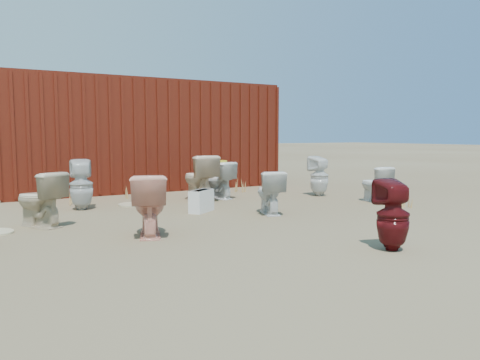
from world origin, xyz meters
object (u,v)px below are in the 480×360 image
toilet_back_beige_right (199,178)px  loose_tank (201,201)px  shipping_container (140,135)px  toilet_back_a (81,185)px  toilet_back_beige_left (39,199)px  toilet_front_maroon (393,215)px  toilet_front_e (375,184)px  toilet_front_pink (149,205)px  toilet_back_yellowlid (217,180)px  toilet_back_e (319,176)px  toilet_front_c (269,192)px

toilet_back_beige_right → loose_tank: size_ratio=1.69×
shipping_container → loose_tank: shipping_container is taller
toilet_back_a → toilet_back_beige_left: bearing=66.6°
toilet_front_maroon → toilet_front_e: (2.52, 2.66, -0.05)m
toilet_front_pink → toilet_back_yellowlid: 3.36m
toilet_back_beige_left → toilet_back_e: 5.28m
loose_tank → toilet_back_e: bearing=-25.1°
toilet_front_c → loose_tank: 1.09m
toilet_back_beige_right → toilet_back_e: size_ratio=1.07×
toilet_front_e → toilet_back_a: (-4.78, 1.76, 0.09)m
toilet_front_e → toilet_back_beige_left: (-5.56, 0.57, 0.04)m
toilet_back_beige_left → toilet_back_e: bearing=156.1°
toilet_front_c → toilet_front_e: (2.36, 0.10, -0.01)m
toilet_front_maroon → toilet_back_a: (-2.27, 4.42, 0.03)m
toilet_back_e → toilet_back_a: bearing=-11.8°
shipping_container → toilet_back_a: size_ratio=7.30×
toilet_front_c → toilet_back_a: (-2.42, 1.86, 0.08)m
toilet_front_c → toilet_back_yellowlid: toilet_back_yellowlid is taller
toilet_back_a → toilet_back_beige_right: (2.08, -0.04, 0.01)m
toilet_front_maroon → toilet_back_beige_right: (-0.18, 4.39, 0.05)m
toilet_front_c → toilet_back_beige_right: (-0.34, 1.82, 0.09)m
shipping_container → toilet_back_beige_right: (0.18, -2.78, -0.78)m
toilet_front_e → toilet_back_beige_right: size_ratio=0.76×
toilet_front_e → toilet_back_beige_left: size_ratio=0.88×
toilet_front_e → toilet_front_maroon: bearing=53.9°
toilet_front_c → toilet_front_maroon: toilet_front_maroon is taller
toilet_back_e → toilet_front_e: bearing=100.9°
toilet_front_c → toilet_front_maroon: size_ratio=0.89×
toilet_front_maroon → toilet_front_e: size_ratio=1.16×
shipping_container → toilet_back_beige_left: (-2.68, -3.93, -0.83)m
shipping_container → toilet_back_beige_right: shipping_container is taller
toilet_front_c → toilet_back_yellowlid: 1.94m
toilet_back_yellowlid → toilet_back_e: bearing=141.2°
toilet_front_maroon → toilet_back_yellowlid: 4.51m
toilet_front_pink → toilet_front_maroon: (1.97, -1.99, -0.00)m
toilet_front_maroon → loose_tank: 3.32m
toilet_back_e → loose_tank: (-2.87, -0.60, -0.22)m
shipping_container → toilet_front_e: shipping_container is taller
toilet_back_a → shipping_container: bearing=-115.1°
toilet_back_beige_left → toilet_back_a: bearing=-153.5°
toilet_back_beige_left → toilet_front_c: bearing=137.8°
toilet_back_a → toilet_back_e: toilet_back_a is taller
shipping_container → toilet_front_pink: size_ratio=7.97×
shipping_container → toilet_front_pink: bearing=-107.2°
shipping_container → toilet_front_maroon: 7.22m
toilet_front_maroon → toilet_back_e: (2.20, 3.84, 0.02)m
toilet_front_e → toilet_back_a: toilet_back_a is taller
toilet_front_c → toilet_back_e: 2.41m
toilet_back_beige_right → toilet_back_e: (2.38, -0.55, -0.03)m
shipping_container → loose_tank: (-0.31, -3.92, -1.02)m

